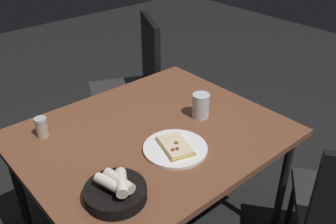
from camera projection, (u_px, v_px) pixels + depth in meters
dining_table at (151, 142)px, 1.70m from camera, size 0.95×1.15×0.71m
pizza_plate at (175, 148)px, 1.55m from camera, size 0.27×0.27×0.04m
bread_basket at (116, 191)px, 1.29m from camera, size 0.22×0.22×0.11m
beer_glass at (201, 107)px, 1.76m from camera, size 0.08×0.08×0.12m
pepper_shaker at (42, 128)px, 1.62m from camera, size 0.05×0.05×0.09m
chair_near at (135, 80)px, 2.52m from camera, size 0.59×0.59×0.95m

